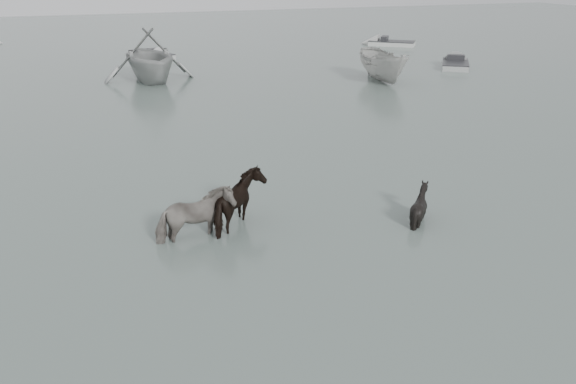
{
  "coord_description": "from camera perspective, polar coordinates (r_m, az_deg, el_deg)",
  "views": [
    {
      "loc": [
        -4.72,
        -12.08,
        6.4
      ],
      "look_at": [
        -0.38,
        0.35,
        1.0
      ],
      "focal_mm": 35.0,
      "sensor_mm": 36.0,
      "label": 1
    }
  ],
  "objects": [
    {
      "name": "boat_small",
      "position": [
        33.5,
        9.68,
        12.68
      ],
      "size": [
        2.41,
        5.24,
        1.96
      ],
      "primitive_type": "imported",
      "rotation": [
        0.0,
        0.0,
        -0.1
      ],
      "color": "#B0B0AB",
      "rests_on": "ground"
    },
    {
      "name": "pony_dark",
      "position": [
        14.46,
        -4.78,
        -0.54
      ],
      "size": [
        1.75,
        1.92,
        1.62
      ],
      "primitive_type": "imported",
      "rotation": [
        0.0,
        0.0,
        1.3
      ],
      "color": "black",
      "rests_on": "ground"
    },
    {
      "name": "pony_black",
      "position": [
        15.24,
        13.31,
        -0.49
      ],
      "size": [
        1.3,
        1.19,
        1.31
      ],
      "primitive_type": "imported",
      "rotation": [
        0.0,
        0.0,
        1.69
      ],
      "color": "black",
      "rests_on": "ground"
    },
    {
      "name": "ground",
      "position": [
        14.46,
        1.87,
        -3.98
      ],
      "size": [
        140.0,
        140.0,
        0.0
      ],
      "primitive_type": "plane",
      "color": "#4F5D56",
      "rests_on": "ground"
    },
    {
      "name": "pony_pinto",
      "position": [
        13.94,
        -9.51,
        -1.63
      ],
      "size": [
        2.08,
        1.27,
        1.64
      ],
      "primitive_type": "imported",
      "rotation": [
        0.0,
        0.0,
        1.78
      ],
      "color": "black",
      "rests_on": "ground"
    },
    {
      "name": "skiff_star",
      "position": [
        48.8,
        10.51,
        14.85
      ],
      "size": [
        5.05,
        4.39,
        0.75
      ],
      "primitive_type": null,
      "rotation": [
        0.0,
        0.0,
        2.49
      ],
      "color": "beige",
      "rests_on": "ground"
    },
    {
      "name": "skiff_port",
      "position": [
        39.22,
        16.66,
        12.56
      ],
      "size": [
        3.95,
        4.79,
        0.75
      ],
      "primitive_type": null,
      "rotation": [
        0.0,
        0.0,
        0.98
      ],
      "color": "#9D9F9D",
      "rests_on": "ground"
    },
    {
      "name": "rowboat_trail",
      "position": [
        33.9,
        -13.95,
        13.52
      ],
      "size": [
        5.9,
        6.63,
        3.2
      ],
      "primitive_type": "imported",
      "rotation": [
        0.0,
        0.0,
        3.26
      ],
      "color": "#A0A2A0",
      "rests_on": "ground"
    },
    {
      "name": "skiff_mid",
      "position": [
        42.94,
        -13.7,
        13.62
      ],
      "size": [
        3.56,
        5.91,
        0.75
      ],
      "primitive_type": null,
      "rotation": [
        0.0,
        0.0,
        -1.2
      ],
      "color": "#9C9E9B",
      "rests_on": "ground"
    }
  ]
}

